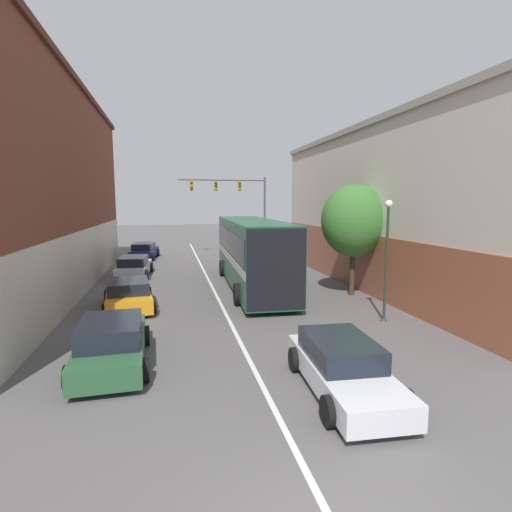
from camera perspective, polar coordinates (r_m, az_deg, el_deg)
name	(u,v)px	position (r m, az deg, el deg)	size (l,w,h in m)	color
lane_center_line	(212,287)	(22.01, -6.29, -4.40)	(0.14, 46.56, 0.01)	silver
building_right_storefront	(414,205)	(24.05, 21.68, 6.73)	(7.74, 22.40, 8.60)	beige
bus	(252,250)	(21.46, -0.61, 0.87)	(3.13, 11.91, 3.66)	#145133
hatchback_foreground	(342,367)	(10.33, 12.25, -15.19)	(2.10, 4.54, 1.27)	silver
parked_car_left_near	(134,267)	(25.96, -17.03, -1.48)	(2.18, 4.68, 1.28)	silver
parked_car_left_mid	(128,294)	(18.39, -17.76, -5.23)	(2.46, 4.52, 1.26)	orange
parked_car_left_far	(144,251)	(33.94, -15.67, 0.70)	(2.35, 4.65, 1.30)	navy
parked_car_left_distant	(112,343)	(12.24, -19.90, -11.63)	(2.17, 4.54, 1.36)	#285633
traffic_signal_gantry	(237,197)	(35.17, -2.68, 8.39)	(7.61, 0.36, 6.79)	#514C47
street_lamp	(386,256)	(16.07, 18.14, 0.02)	(0.29, 0.29, 4.68)	#233323
street_tree_near	(354,221)	(20.12, 13.80, 4.92)	(3.22, 2.90, 5.48)	#3D2D1E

